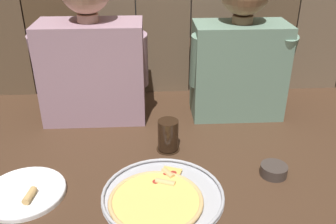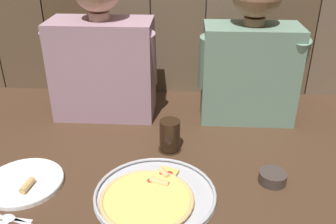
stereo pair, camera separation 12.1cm
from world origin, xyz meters
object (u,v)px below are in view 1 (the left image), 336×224
(drinking_glass, at_px, (168,136))
(diner_left, at_px, (91,51))
(diner_right, at_px, (240,47))
(pizza_tray, at_px, (160,197))
(dipping_bowl, at_px, (274,170))
(dinner_plate, at_px, (25,192))

(drinking_glass, xyz_separation_m, diner_left, (-0.29, 0.28, 0.23))
(diner_left, height_order, diner_right, diner_left)
(pizza_tray, relative_size, diner_left, 0.59)
(dipping_bowl, bearing_deg, pizza_tray, -164.93)
(drinking_glass, relative_size, dipping_bowl, 1.34)
(pizza_tray, distance_m, diner_right, 0.70)
(diner_left, distance_m, diner_right, 0.59)
(drinking_glass, distance_m, diner_right, 0.47)
(pizza_tray, bearing_deg, dipping_bowl, 15.07)
(drinking_glass, bearing_deg, dipping_bowl, -27.22)
(pizza_tray, height_order, diner_left, diner_left)
(dinner_plate, distance_m, diner_right, 0.95)
(dinner_plate, relative_size, drinking_glass, 2.12)
(pizza_tray, xyz_separation_m, drinking_glass, (0.04, 0.27, 0.05))
(dinner_plate, bearing_deg, drinking_glass, 27.11)
(dipping_bowl, distance_m, diner_left, 0.81)
(diner_left, bearing_deg, drinking_glass, -43.86)
(pizza_tray, relative_size, diner_right, 0.60)
(drinking_glass, bearing_deg, dinner_plate, -152.89)
(drinking_glass, height_order, diner_left, diner_left)
(drinking_glass, height_order, diner_right, diner_right)
(diner_left, xyz_separation_m, diner_right, (0.59, 0.00, 0.01))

